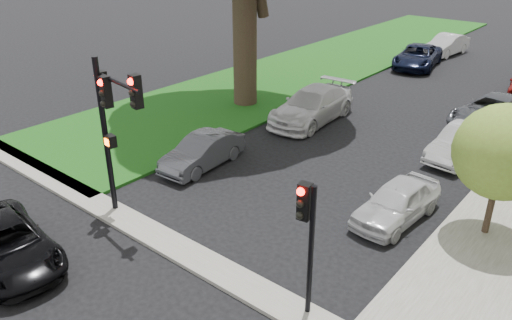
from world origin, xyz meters
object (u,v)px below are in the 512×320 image
Objects in this scene: car_parked_1 at (462,143)px; car_parked_6 at (312,105)px; car_parked_9 at (447,45)px; car_parked_2 at (494,112)px; small_tree_a at (503,152)px; traffic_signal_secondary at (307,227)px; car_cross_near at (6,244)px; car_parked_0 at (397,202)px; car_parked_5 at (203,152)px; car_parked_8 at (418,56)px; traffic_signal_main at (111,112)px.

car_parked_1 is 0.73× the size of car_parked_6.
car_parked_2 is at bearing -55.63° from car_parked_9.
small_tree_a is at bearing -61.00° from car_parked_9.
car_parked_1 is (-0.21, 11.55, -1.83)m from traffic_signal_secondary.
car_cross_near is 21.07m from car_parked_2.
car_parked_0 is at bearing -30.79° from car_cross_near.
car_parked_8 reaches higher than car_parked_5.
car_parked_2 is at bearing 66.82° from traffic_signal_main.
car_parked_2 is 10.90m from car_parked_8.
car_parked_8 reaches higher than car_parked_9.
car_parked_0 is 0.98× the size of car_parked_5.
car_parked_8 is (-0.25, 13.03, -0.06)m from car_parked_6.
traffic_signal_main is 0.98× the size of car_parked_8.
car_parked_0 is (7.05, 5.43, -2.95)m from traffic_signal_main.
traffic_signal_secondary is 5.78m from car_parked_0.
car_cross_near is 32.72m from car_parked_9.
car_parked_6 is at bearing 145.23° from car_parked_0.
car_parked_9 is at bearing 111.28° from car_parked_0.
car_parked_8 is (-0.00, 27.94, 0.10)m from car_cross_near.
car_parked_1 is at bearing -0.77° from car_parked_6.
traffic_signal_secondary reaches higher than car_parked_2.
car_parked_2 is 0.95× the size of car_parked_6.
car_parked_9 reaches higher than car_parked_1.
traffic_signal_main is at bearing -86.69° from car_parked_5.
car_parked_1 is 18.94m from car_parked_9.
car_parked_9 is at bearing 104.25° from traffic_signal_secondary.
car_parked_9 reaches higher than car_parked_5.
car_parked_2 is (-0.16, 10.67, 0.09)m from car_parked_0.
car_parked_9 is at bearing 87.19° from car_parked_6.
car_parked_2 is (6.90, 16.11, -2.87)m from traffic_signal_main.
car_parked_6 is (-7.14, 5.79, 0.15)m from car_parked_0.
car_parked_0 is at bearing -42.11° from car_parked_6.
small_tree_a reaches higher than car_parked_5.
traffic_signal_secondary is 0.92× the size of car_parked_5.
car_parked_9 is (-0.17, 29.03, -2.86)m from traffic_signal_main.
car_parked_6 is at bearing -84.02° from car_parked_9.
traffic_signal_secondary is 0.79× the size of car_cross_near.
car_cross_near is at bearing -110.90° from car_parked_1.
car_parked_0 is 0.85× the size of car_parked_9.
car_parked_8 is at bearing 85.23° from car_parked_5.
car_parked_6 reaches higher than car_parked_5.
car_parked_6 is (-7.10, -0.28, 0.13)m from car_parked_1.
small_tree_a reaches higher than car_parked_6.
car_parked_6 is (-9.68, 4.87, -2.00)m from small_tree_a.
car_parked_6 is 13.04m from car_parked_8.
car_parked_8 is 4.78m from car_parked_9.
traffic_signal_secondary is at bearing -70.03° from car_parked_9.
car_parked_8 is (-7.35, 12.75, 0.07)m from car_parked_1.
car_parked_9 is (0.17, 32.72, 0.10)m from car_cross_near.
traffic_signal_main is at bearing -83.95° from car_parked_9.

